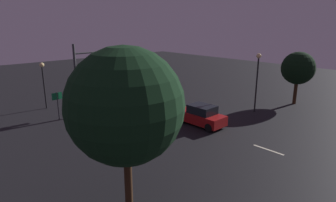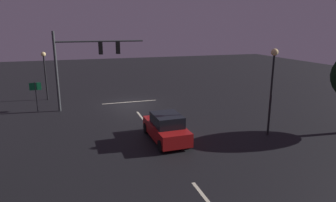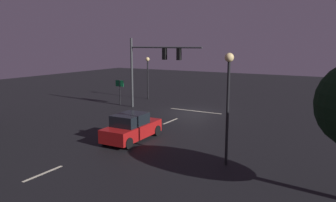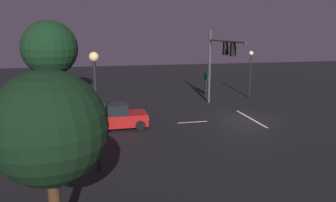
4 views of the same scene
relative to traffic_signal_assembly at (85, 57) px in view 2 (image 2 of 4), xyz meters
name	(u,v)px [view 2 (image 2 of 4)]	position (x,y,z in m)	size (l,w,h in m)	color
ground_plane	(131,103)	(-3.75, -0.66, -4.40)	(80.00, 80.00, 0.00)	black
traffic_signal_assembly	(85,57)	(0.00, 0.00, 0.00)	(7.27, 0.47, 6.48)	#383A3D
lane_dash_far	(140,116)	(-3.75, 3.34, -4.39)	(2.20, 0.16, 0.01)	beige
lane_dash_mid	(162,143)	(-3.75, 9.34, -4.39)	(2.20, 0.16, 0.01)	beige
lane_dash_near	(203,195)	(-3.75, 15.34, -4.39)	(2.20, 0.16, 0.01)	beige
stop_bar	(130,102)	(-3.75, -1.19, -4.39)	(5.00, 0.16, 0.01)	beige
car_approaching	(166,128)	(-4.14, 8.95, -3.60)	(1.99, 4.41, 1.70)	maroon
street_lamp_left_kerb	(273,76)	(-10.71, 10.03, -0.57)	(0.44, 0.44, 5.53)	black
street_lamp_right_kerb	(45,66)	(3.55, -4.56, -1.17)	(0.44, 0.44, 4.54)	black
route_sign	(36,91)	(4.04, -0.28, -2.61)	(0.90, 0.13, 2.48)	#383A3D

